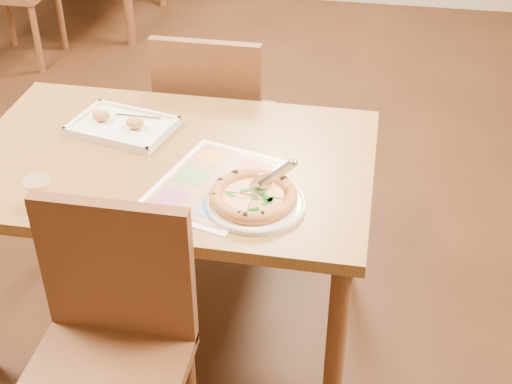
% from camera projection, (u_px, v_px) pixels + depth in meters
% --- Properties ---
extents(dining_table, '(1.30, 0.85, 0.72)m').
position_uv_depth(dining_table, '(171.00, 179.00, 2.33)').
color(dining_table, olive).
rests_on(dining_table, ground).
extents(chair_near, '(0.42, 0.42, 0.47)m').
position_uv_depth(chair_near, '(110.00, 325.00, 1.88)').
color(chair_near, brown).
rests_on(chair_near, ground).
extents(chair_far, '(0.42, 0.42, 0.47)m').
position_uv_depth(chair_far, '(213.00, 111.00, 2.85)').
color(chair_far, brown).
rests_on(chair_far, ground).
extents(plate, '(0.35, 0.35, 0.02)m').
position_uv_depth(plate, '(256.00, 204.00, 2.05)').
color(plate, white).
rests_on(plate, dining_table).
extents(pizza, '(0.26, 0.26, 0.04)m').
position_uv_depth(pizza, '(253.00, 196.00, 2.05)').
color(pizza, '#BE7D41').
rests_on(pizza, plate).
extents(pizza_cutter, '(0.12, 0.10, 0.09)m').
position_uv_depth(pizza_cutter, '(272.00, 177.00, 2.03)').
color(pizza_cutter, silver).
rests_on(pizza_cutter, pizza).
extents(appetizer_tray, '(0.37, 0.29, 0.06)m').
position_uv_depth(appetizer_tray, '(122.00, 126.00, 2.41)').
color(appetizer_tray, white).
rests_on(appetizer_tray, dining_table).
extents(glass_tumbler, '(0.08, 0.08, 0.10)m').
position_uv_depth(glass_tumbler, '(40.00, 196.00, 2.02)').
color(glass_tumbler, '#8D480A').
rests_on(glass_tumbler, dining_table).
extents(menu, '(0.41, 0.49, 0.00)m').
position_uv_depth(menu, '(213.00, 183.00, 2.15)').
color(menu, white).
rests_on(menu, dining_table).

